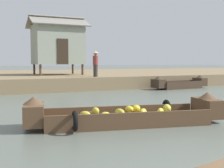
# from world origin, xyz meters

# --- Properties ---
(ground_plane) EXTENTS (300.00, 300.00, 0.00)m
(ground_plane) POSITION_xyz_m (0.00, 10.00, 0.00)
(ground_plane) COLOR #596056
(riverbank_strip) EXTENTS (160.00, 20.00, 0.83)m
(riverbank_strip) POSITION_xyz_m (0.00, 24.69, 0.42)
(riverbank_strip) COLOR #7F6B4C
(riverbank_strip) RESTS_ON ground
(banana_boat) EXTENTS (5.67, 2.24, 0.86)m
(banana_boat) POSITION_xyz_m (-0.28, 5.39, 0.27)
(banana_boat) COLOR brown
(banana_boat) RESTS_ON ground
(fishing_skiff_distant) EXTENTS (4.21, 1.21, 0.87)m
(fishing_skiff_distant) POSITION_xyz_m (8.27, 13.90, 0.32)
(fishing_skiff_distant) COLOR #3D2D21
(fishing_skiff_distant) RESTS_ON ground
(stilt_house_mid_left) EXTENTS (4.17, 3.28, 4.34)m
(stilt_house_mid_left) POSITION_xyz_m (1.42, 19.64, 3.13)
(stilt_house_mid_left) COLOR #4C3826
(stilt_house_mid_left) RESTS_ON riverbank_strip
(vendor_person) EXTENTS (0.44, 0.44, 1.66)m
(vendor_person) POSITION_xyz_m (2.84, 15.58, 1.76)
(vendor_person) COLOR #332D28
(vendor_person) RESTS_ON riverbank_strip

